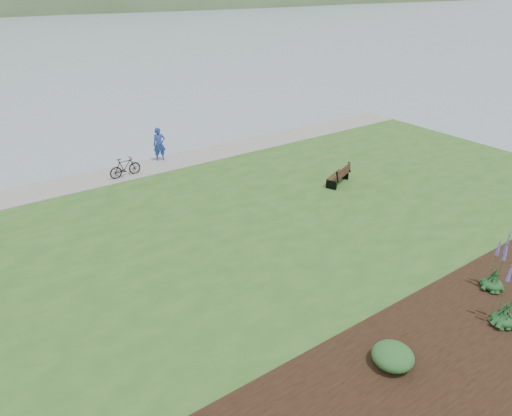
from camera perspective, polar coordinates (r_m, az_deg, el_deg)
The scene contains 11 objects.
ground at distance 18.66m, azimuth -3.47°, elevation -2.09°, with size 600.00×600.00×0.00m, color gray.
lawn at distance 17.10m, azimuth 0.05°, elevation -4.14°, with size 34.00×20.00×0.40m, color #2C561E.
shoreline_path at distance 24.14m, azimuth -12.18°, elevation 5.25°, with size 34.00×2.20×0.03m, color gray.
garden_bed at distance 14.86m, azimuth 28.52°, elevation -12.12°, with size 24.00×4.40×0.04m, color black.
far_hillside at distance 186.47m, azimuth -28.05°, elevation 20.89°, with size 580.00×80.00×38.00m, color #395630, non-canonical shape.
park_bench at distance 21.55m, azimuth 10.45°, elevation 4.08°, with size 1.61×1.14×0.92m.
person at distance 24.49m, azimuth -12.02°, elevation 8.12°, with size 0.76×0.52×2.08m, color navy.
bicycle_b at distance 22.93m, azimuth -16.06°, elevation 4.91°, with size 1.60×0.46×0.97m, color black.
echium_0 at distance 14.17m, azimuth 29.11°, elevation -9.93°, with size 0.62×0.62×2.21m.
echium_1 at distance 15.57m, azimuth 27.91°, elevation -6.49°, with size 0.62×0.62×2.11m.
shrub_0 at distance 12.17m, azimuth 16.74°, elevation -17.31°, with size 1.04×1.04×0.52m, color #1E4C21.
Camera 1 is at (-8.43, -14.07, 8.90)m, focal length 32.00 mm.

